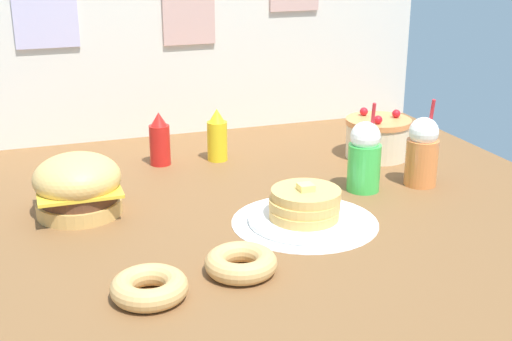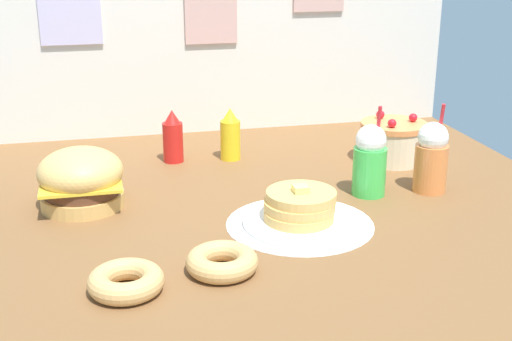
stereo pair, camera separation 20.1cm
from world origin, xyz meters
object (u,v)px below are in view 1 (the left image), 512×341
Objects in this scene: burger at (78,186)px; pancake_stack at (305,208)px; mustard_bottle at (217,137)px; cream_soda_cup at (364,157)px; layer_cake at (378,137)px; donut_pink_glaze at (149,287)px; ketchup_bottle at (160,141)px; orange_float_cup at (422,152)px; donut_chocolate at (241,262)px.

burger is 0.78× the size of pancake_stack.
cream_soda_cup reaches higher than mustard_bottle.
mustard_bottle reaches higher than burger.
pancake_stack is at bearing -135.90° from layer_cake.
layer_cake is 57.32cm from mustard_bottle.
layer_cake is 1.25× the size of mustard_bottle.
cream_soda_cup is 88.67cm from donut_pink_glaze.
ketchup_bottle is 93.22cm from donut_pink_glaze.
cream_soda_cup is 1.00× the size of orange_float_cup.
burger is at bearing 173.44° from cream_soda_cup.
layer_cake reaches higher than pancake_stack.
mustard_bottle is 70.86cm from orange_float_cup.
cream_soda_cup is (34.70, -43.93, 2.32)cm from mustard_bottle.
donut_chocolate is (32.51, -50.04, -5.70)cm from burger.
cream_soda_cup is 1.61× the size of donut_chocolate.
cream_soda_cup is at bearing 37.01° from donut_chocolate.
pancake_stack is 34.45cm from donut_chocolate.
donut_pink_glaze and donut_chocolate have the same top height.
ketchup_bottle is (-27.48, 63.40, 4.35)cm from pancake_stack.
cream_soda_cup is (54.80, -45.79, 2.32)cm from ketchup_bottle.
orange_float_cup is (54.31, -45.46, 2.32)cm from mustard_bottle.
cream_soda_cup is (85.81, -9.86, 2.48)cm from burger.
layer_cake is at bearing 44.10° from pancake_stack.
mustard_bottle is at bearing 77.53° from donut_chocolate.
donut_pink_glaze is (-48.79, -27.17, -1.51)cm from pancake_stack.
cream_soda_cup and orange_float_cup have the same top height.
donut_chocolate is at bearing -136.97° from layer_cake.
burger is at bearing 100.08° from donut_pink_glaze.
donut_pink_glaze is at bearing -155.68° from orange_float_cup.
donut_chocolate is at bearing 11.42° from donut_pink_glaze.
cream_soda_cup is at bearing -6.56° from burger.
donut_chocolate is at bearing -102.47° from mustard_bottle.
burger is 59.94cm from donut_chocolate.
cream_soda_cup is (27.31, 17.61, 6.66)cm from pancake_stack.
mustard_bottle is at bearing 33.68° from burger.
cream_soda_cup reaches higher than layer_cake.
donut_pink_glaze is (-96.66, -73.55, -4.38)cm from layer_cake.
donut_chocolate is (1.49, -85.96, -5.86)cm from ketchup_bottle.
ketchup_bottle is 88.21cm from orange_float_cup.
pancake_stack is 1.13× the size of cream_soda_cup.
ketchup_bottle is 71.45cm from cream_soda_cup.
orange_float_cup is 82.92cm from donut_chocolate.
ketchup_bottle is 0.67× the size of orange_float_cup.
mustard_bottle is 98.07cm from donut_pink_glaze.
burger is at bearing -169.92° from layer_cake.
donut_pink_glaze is at bearing -115.02° from mustard_bottle.
layer_cake is (47.87, 46.39, 2.87)cm from pancake_stack.
layer_cake reaches higher than donut_chocolate.
layer_cake is 30.56cm from orange_float_cup.
orange_float_cup is at bearing -4.46° from cream_soda_cup.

